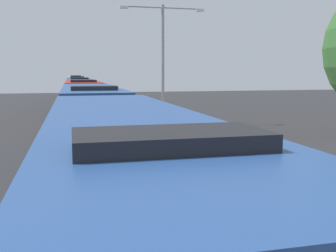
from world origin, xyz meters
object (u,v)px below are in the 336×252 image
object	(u,v)px
bus_rear	(77,87)
bus_tail_end	(76,84)
bus_middle	(83,99)
bus_fourth_in_line	(79,91)
bus_lead	(126,191)
white_suv	(247,172)
bus_second_in_line	(91,116)
streetlamp_mid	(163,52)

from	to	relation	value
bus_rear	bus_tail_end	size ratio (longest dim) A/B	1.02
bus_middle	bus_fourth_in_line	world-z (taller)	same
bus_lead	bus_tail_end	xyz separation A→B (m)	(0.00, 64.16, 0.00)
white_suv	bus_tail_end	bearing A→B (deg)	93.46
bus_second_in_line	bus_tail_end	distance (m)	51.98
bus_rear	bus_tail_end	bearing A→B (deg)	90.00
bus_middle	bus_second_in_line	bearing A→B (deg)	-90.00
bus_second_in_line	bus_tail_end	bearing A→B (deg)	90.00
bus_fourth_in_line	bus_middle	bearing A→B (deg)	-90.00
bus_fourth_in_line	bus_rear	world-z (taller)	same
bus_tail_end	streetlamp_mid	bearing A→B (deg)	-82.98
bus_middle	bus_tail_end	xyz separation A→B (m)	(-0.00, 39.49, -0.00)
bus_rear	streetlamp_mid	distance (m)	31.49
bus_lead	white_suv	xyz separation A→B (m)	(3.70, 3.01, -0.65)
bus_middle	bus_tail_end	world-z (taller)	same
bus_second_in_line	white_suv	world-z (taller)	bus_second_in_line
bus_second_in_line	bus_fourth_in_line	world-z (taller)	same
bus_fourth_in_line	bus_tail_end	distance (m)	26.75
bus_fourth_in_line	bus_tail_end	bearing A→B (deg)	90.00
bus_rear	bus_tail_end	xyz separation A→B (m)	(-0.00, 13.03, -0.00)
bus_lead	bus_second_in_line	distance (m)	12.18
bus_second_in_line	bus_tail_end	world-z (taller)	same
bus_lead	streetlamp_mid	xyz separation A→B (m)	(5.40, 20.30, 3.46)
bus_second_in_line	streetlamp_mid	distance (m)	10.34
bus_middle	white_suv	distance (m)	21.98
bus_lead	bus_middle	bearing A→B (deg)	90.00
bus_fourth_in_line	bus_rear	size ratio (longest dim) A/B	1.08
bus_tail_end	streetlamp_mid	size ratio (longest dim) A/B	1.37
bus_rear	bus_fourth_in_line	bearing A→B (deg)	-90.00
bus_tail_end	bus_second_in_line	bearing A→B (deg)	-90.00
bus_lead	bus_rear	bearing A→B (deg)	90.00
white_suv	streetlamp_mid	distance (m)	17.85
bus_middle	bus_fourth_in_line	distance (m)	12.73
white_suv	streetlamp_mid	xyz separation A→B (m)	(1.70, 17.28, 4.11)
bus_tail_end	white_suv	xyz separation A→B (m)	(3.70, -61.15, -0.66)
bus_lead	bus_fourth_in_line	world-z (taller)	same
bus_fourth_in_line	white_suv	size ratio (longest dim) A/B	2.43
bus_lead	bus_rear	world-z (taller)	same
bus_lead	bus_tail_end	bearing A→B (deg)	90.00
bus_lead	bus_second_in_line	xyz separation A→B (m)	(0.00, 12.18, 0.00)
bus_fourth_in_line	streetlamp_mid	size ratio (longest dim) A/B	1.51
bus_lead	white_suv	distance (m)	4.82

